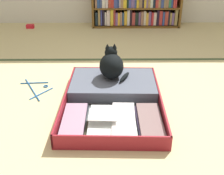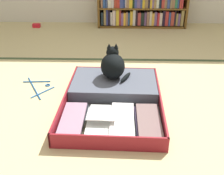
{
  "view_description": "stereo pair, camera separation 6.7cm",
  "coord_description": "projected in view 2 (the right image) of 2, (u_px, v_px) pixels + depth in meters",
  "views": [
    {
      "loc": [
        -0.03,
        -1.74,
        1.09
      ],
      "look_at": [
        -0.02,
        0.04,
        0.15
      ],
      "focal_mm": 45.12,
      "sensor_mm": 36.0,
      "label": 1
    },
    {
      "loc": [
        0.03,
        -1.74,
        1.09
      ],
      "look_at": [
        -0.02,
        0.04,
        0.15
      ],
      "focal_mm": 45.12,
      "sensor_mm": 36.0,
      "label": 2
    }
  ],
  "objects": [
    {
      "name": "ground_plane",
      "position": [
        114.0,
        109.0,
        2.05
      ],
      "size": [
        10.0,
        10.0,
        0.0
      ],
      "primitive_type": "plane",
      "color": "#C8BA82"
    },
    {
      "name": "open_suitcase",
      "position": [
        113.0,
        96.0,
        2.13
      ],
      "size": [
        0.73,
        1.0,
        0.1
      ],
      "color": "maroon",
      "rests_on": "ground_plane"
    },
    {
      "name": "tatami_border",
      "position": [
        116.0,
        59.0,
        2.89
      ],
      "size": [
        4.8,
        0.05,
        0.0
      ],
      "color": "#3C4F30",
      "rests_on": "ground_plane"
    },
    {
      "name": "clothes_hanger",
      "position": [
        39.0,
        87.0,
        2.34
      ],
      "size": [
        0.29,
        0.38,
        0.01
      ],
      "color": "#1F599D",
      "rests_on": "ground_plane"
    },
    {
      "name": "small_red_pouch",
      "position": [
        36.0,
        26.0,
        3.95
      ],
      "size": [
        0.1,
        0.07,
        0.05
      ],
      "color": "red",
      "rests_on": "ground_plane"
    },
    {
      "name": "black_cat",
      "position": [
        113.0,
        65.0,
        2.25
      ],
      "size": [
        0.26,
        0.26,
        0.27
      ],
      "color": "black",
      "rests_on": "open_suitcase"
    }
  ]
}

